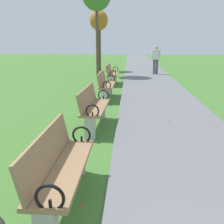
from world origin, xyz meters
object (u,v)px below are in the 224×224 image
(park_bench_2, at_px, (60,167))
(park_bench_3, at_px, (94,107))
(park_bench_5, at_px, (112,74))
(park_bench_4, at_px, (106,85))
(tree_3, at_px, (99,22))
(pedestrian_walking, at_px, (156,58))

(park_bench_2, xyz_separation_m, park_bench_3, (0.00, 2.83, 0.00))
(park_bench_3, height_order, park_bench_5, same)
(park_bench_2, bearing_deg, park_bench_3, 90.00)
(park_bench_4, relative_size, park_bench_5, 1.00)
(park_bench_5, bearing_deg, park_bench_3, -90.00)
(tree_3, height_order, pedestrian_walking, tree_3)
(park_bench_2, relative_size, tree_3, 0.42)
(park_bench_4, height_order, pedestrian_walking, pedestrian_walking)
(park_bench_2, bearing_deg, park_bench_4, 90.00)
(park_bench_3, xyz_separation_m, pedestrian_walking, (2.31, 9.83, 0.44))
(park_bench_4, distance_m, tree_3, 8.88)
(park_bench_3, distance_m, pedestrian_walking, 10.11)
(park_bench_4, distance_m, park_bench_5, 3.01)
(tree_3, relative_size, pedestrian_walking, 2.34)
(park_bench_2, xyz_separation_m, tree_3, (-1.18, 14.25, 2.54))
(park_bench_3, distance_m, park_bench_4, 2.99)
(park_bench_3, bearing_deg, park_bench_4, 90.00)
(park_bench_2, xyz_separation_m, park_bench_5, (0.00, 8.84, 0.00))
(park_bench_5, bearing_deg, tree_3, 102.28)
(park_bench_5, bearing_deg, pedestrian_walking, 58.85)
(park_bench_5, distance_m, pedestrian_walking, 4.49)
(park_bench_3, relative_size, tree_3, 0.43)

